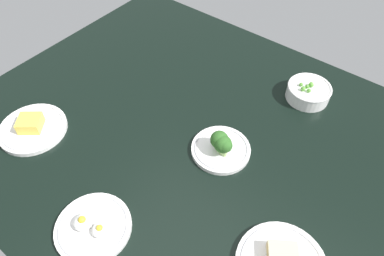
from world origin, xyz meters
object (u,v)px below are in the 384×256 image
(plate_eggs, at_px, (93,227))
(plate_broccoli, at_px, (221,147))
(plate_cheese, at_px, (32,128))
(bowl_peas, at_px, (308,92))

(plate_eggs, bearing_deg, plate_broccoli, -106.43)
(plate_eggs, relative_size, plate_broccoli, 1.09)
(plate_broccoli, bearing_deg, plate_cheese, 29.39)
(plate_cheese, bearing_deg, plate_broccoli, -150.61)
(plate_cheese, bearing_deg, plate_eggs, 164.93)
(plate_eggs, relative_size, plate_cheese, 0.93)
(bowl_peas, bearing_deg, plate_broccoli, 75.25)
(plate_broccoli, bearing_deg, plate_eggs, 73.57)
(plate_eggs, bearing_deg, bowl_peas, -105.62)
(plate_broccoli, distance_m, bowl_peas, 0.37)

